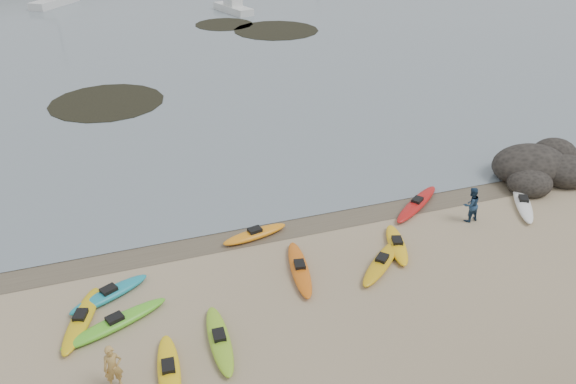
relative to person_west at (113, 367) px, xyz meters
name	(u,v)px	position (x,y,z in m)	size (l,w,h in m)	color
ground	(288,221)	(8.03, 7.24, -0.78)	(600.00, 600.00, 0.00)	tan
wet_sand	(290,224)	(8.03, 6.94, -0.77)	(60.00, 60.00, 0.00)	brown
kayaks	(291,270)	(6.87, 3.56, -0.61)	(22.08, 9.66, 0.34)	white
person_west	(113,367)	(0.00, 0.00, 0.00)	(0.57, 0.37, 1.56)	tan
person_east	(471,205)	(15.77, 4.62, 0.05)	(0.81, 0.63, 1.66)	navy
rock_cluster	(541,172)	(21.82, 7.07, -0.51)	(5.55, 4.12, 2.01)	black
kelp_mats	(218,48)	(11.75, 37.59, -0.75)	(25.92, 27.78, 0.04)	black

